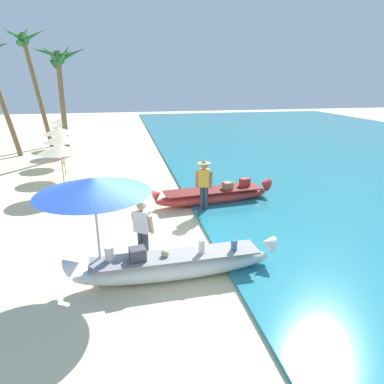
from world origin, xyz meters
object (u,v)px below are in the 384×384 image
object	(u,v)px
boat_red_midground	(214,195)
patio_umbrella_large	(93,186)
boat_white_foreground	(176,265)
person_vendor_hatted	(204,182)
palm_tree_far_behind	(60,68)
palm_tree_tall_inland	(28,55)
person_tourist_customer	(143,229)

from	to	relation	value
boat_red_midground	patio_umbrella_large	distance (m)	5.92
boat_white_foreground	person_vendor_hatted	xyz separation A→B (m)	(1.53, 3.72, 0.72)
boat_white_foreground	palm_tree_far_behind	size ratio (longest dim) A/B	0.79
person_vendor_hatted	palm_tree_tall_inland	size ratio (longest dim) A/B	0.25
boat_white_foreground	patio_umbrella_large	size ratio (longest dim) A/B	1.99
person_vendor_hatted	palm_tree_tall_inland	world-z (taller)	palm_tree_tall_inland
patio_umbrella_large	palm_tree_tall_inland	size ratio (longest dim) A/B	0.33
person_vendor_hatted	palm_tree_tall_inland	xyz separation A→B (m)	(-7.78, 13.24, 4.57)
person_tourist_customer	person_vendor_hatted	bearing A→B (deg)	53.56
person_tourist_customer	palm_tree_far_behind	world-z (taller)	palm_tree_far_behind
boat_white_foreground	person_vendor_hatted	size ratio (longest dim) A/B	2.61
palm_tree_far_behind	person_vendor_hatted	bearing A→B (deg)	-60.53
person_tourist_customer	patio_umbrella_large	xyz separation A→B (m)	(-0.96, -0.56, 1.28)
person_vendor_hatted	person_tourist_customer	bearing A→B (deg)	-126.44
boat_red_midground	palm_tree_far_behind	size ratio (longest dim) A/B	0.76
person_tourist_customer	palm_tree_far_behind	xyz separation A→B (m)	(-3.34, 12.73, 3.87)
palm_tree_tall_inland	patio_umbrella_large	bearing A→B (deg)	-74.53
person_tourist_customer	palm_tree_far_behind	distance (m)	13.72
boat_red_midground	person_vendor_hatted	world-z (taller)	person_vendor_hatted
palm_tree_tall_inland	palm_tree_far_behind	bearing A→B (deg)	-56.98
palm_tree_tall_inland	palm_tree_far_behind	distance (m)	4.22
palm_tree_tall_inland	boat_white_foreground	bearing A→B (deg)	-69.79
person_vendor_hatted	patio_umbrella_large	distance (m)	4.85
boat_red_midground	palm_tree_tall_inland	world-z (taller)	palm_tree_tall_inland
person_tourist_customer	patio_umbrella_large	size ratio (longest dim) A/B	0.68
person_vendor_hatted	patio_umbrella_large	size ratio (longest dim) A/B	0.76
boat_red_midground	palm_tree_far_behind	world-z (taller)	palm_tree_far_behind
person_tourist_customer	palm_tree_tall_inland	world-z (taller)	palm_tree_tall_inland
person_tourist_customer	palm_tree_far_behind	size ratio (longest dim) A/B	0.27
person_tourist_customer	palm_tree_tall_inland	xyz separation A→B (m)	(-5.59, 16.20, 4.71)
person_vendor_hatted	patio_umbrella_large	world-z (taller)	patio_umbrella_large
boat_white_foreground	palm_tree_far_behind	world-z (taller)	palm_tree_far_behind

